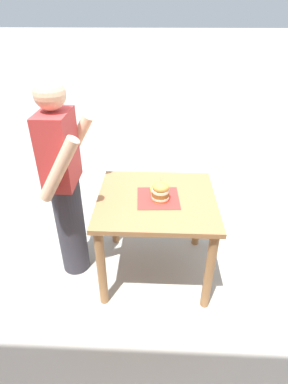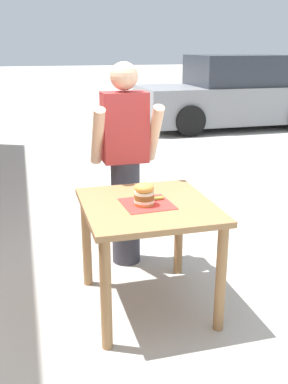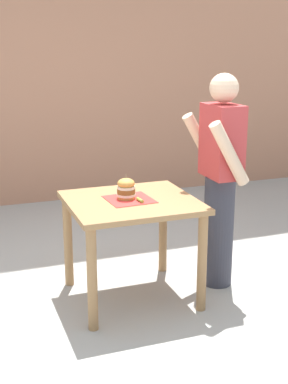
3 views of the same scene
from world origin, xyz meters
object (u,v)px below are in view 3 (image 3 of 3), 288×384
patio_table (131,218)px  diner_across_table (220,179)px  sandwich (126,189)px  pickle_spear (140,200)px

patio_table → diner_across_table: (0.01, 0.73, 0.24)m
patio_table → sandwich: sandwich is taller
pickle_spear → patio_table: bearing=-154.1°
patio_table → pickle_spear: (0.08, 0.04, 0.16)m
sandwich → pickle_spear: 0.15m
patio_table → diner_across_table: size_ratio=0.56×
pickle_spear → diner_across_table: 0.70m
patio_table → sandwich: 0.23m
pickle_spear → diner_across_table: (-0.07, 0.69, 0.08)m
patio_table → pickle_spear: bearing=25.9°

